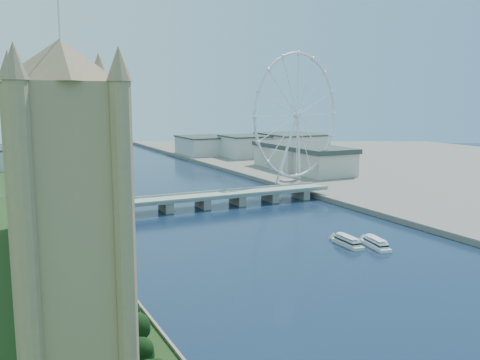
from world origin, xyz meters
TOP-DOWN VIEW (x-y plane):
  - victoria_tower at (-135.00, 55.00)m, footprint 28.16×28.16m
  - parliament_range at (-128.00, 170.00)m, footprint 24.00×200.00m
  - big_ben at (-128.00, 278.00)m, footprint 20.02×20.02m
  - westminster_bridge at (0.00, 300.00)m, footprint 220.00×22.00m
  - london_eye at (119.98, 355.08)m, footprint 113.60×39.12m
  - county_hall at (175.00, 430.00)m, footprint 54.00×144.00m
  - city_skyline at (39.22, 560.08)m, footprint 505.00×280.00m
  - tour_boat_near at (34.82, 163.40)m, footprint 8.62×28.03m
  - tour_boat_far at (46.94, 152.94)m, footprint 12.05×28.26m

SIDE VIEW (x-z plane):
  - county_hall at x=175.00m, z-range -17.50..17.50m
  - tour_boat_near at x=34.82m, z-range -3.05..3.05m
  - tour_boat_far at x=46.94m, z-range -3.02..3.02m
  - westminster_bridge at x=0.00m, z-range 1.88..11.38m
  - city_skyline at x=39.22m, z-range 0.96..32.96m
  - parliament_range at x=-128.00m, z-range -16.52..53.48m
  - victoria_tower at x=-135.00m, z-range -1.51..110.49m
  - big_ben at x=-128.00m, z-range 11.57..121.57m
  - london_eye at x=119.98m, z-range 5.37..129.67m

